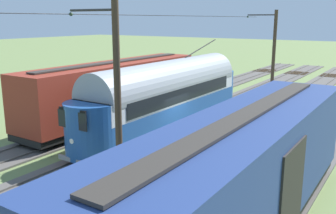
% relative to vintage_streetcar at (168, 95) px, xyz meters
% --- Properties ---
extents(ground_plane, '(220.00, 220.00, 0.00)m').
position_rel_vintage_streetcar_xyz_m(ground_plane, '(-2.08, 1.08, -2.25)').
color(ground_plane, olive).
extents(track_streetcar_siding, '(2.80, 80.00, 0.18)m').
position_rel_vintage_streetcar_xyz_m(track_streetcar_siding, '(-8.30, 0.76, -2.20)').
color(track_streetcar_siding, '#56514C').
rests_on(track_streetcar_siding, ground).
extents(track_adjacent_siding, '(2.80, 80.00, 0.18)m').
position_rel_vintage_streetcar_xyz_m(track_adjacent_siding, '(-4.15, 0.76, -2.20)').
color(track_adjacent_siding, '#56514C').
rests_on(track_adjacent_siding, ground).
extents(track_third_siding, '(2.80, 80.00, 0.18)m').
position_rel_vintage_streetcar_xyz_m(track_third_siding, '(0.00, 0.76, -2.20)').
color(track_third_siding, '#56514C').
rests_on(track_third_siding, ground).
extents(track_outer_siding, '(2.80, 80.00, 0.18)m').
position_rel_vintage_streetcar_xyz_m(track_outer_siding, '(4.15, 0.76, -2.20)').
color(track_outer_siding, '#56514C').
rests_on(track_outer_siding, ground).
extents(vintage_streetcar, '(2.65, 15.54, 5.12)m').
position_rel_vintage_streetcar_xyz_m(vintage_streetcar, '(0.00, 0.00, 0.00)').
color(vintage_streetcar, '#1E4C93').
rests_on(vintage_streetcar, ground).
extents(boxcar_adjacent, '(2.96, 14.79, 3.85)m').
position_rel_vintage_streetcar_xyz_m(boxcar_adjacent, '(4.15, -0.14, -0.08)').
color(boxcar_adjacent, maroon).
rests_on(boxcar_adjacent, ground).
extents(coach_far_siding, '(2.96, 14.11, 3.85)m').
position_rel_vintage_streetcar_xyz_m(coach_far_siding, '(-8.31, 8.61, -0.09)').
color(coach_far_siding, navy).
rests_on(coach_far_siding, ground).
extents(catenary_pole_foreground, '(2.63, 0.28, 7.44)m').
position_rel_vintage_streetcar_xyz_m(catenary_pole_foreground, '(-2.35, -12.26, 1.62)').
color(catenary_pole_foreground, '#423323').
rests_on(catenary_pole_foreground, ground).
extents(catenary_pole_mid_near, '(2.63, 0.28, 7.44)m').
position_rel_vintage_streetcar_xyz_m(catenary_pole_mid_near, '(-2.35, 7.37, 1.62)').
color(catenary_pole_mid_near, '#423323').
rests_on(catenary_pole_mid_near, ground).
extents(overhead_wire_run, '(2.42, 43.27, 0.18)m').
position_rel_vintage_streetcar_xyz_m(overhead_wire_run, '(-0.04, 6.70, 4.65)').
color(overhead_wire_run, black).
rests_on(overhead_wire_run, ground).
extents(track_end_bumper, '(1.80, 0.60, 0.80)m').
position_rel_vintage_streetcar_xyz_m(track_end_bumper, '(4.15, -13.44, -1.85)').
color(track_end_bumper, '#B2A519').
rests_on(track_end_bumper, ground).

